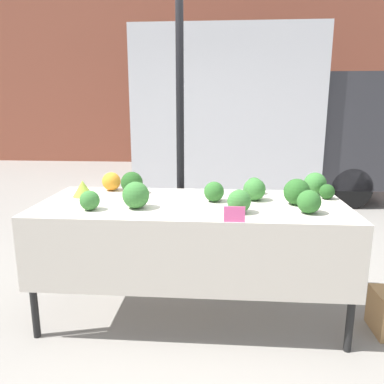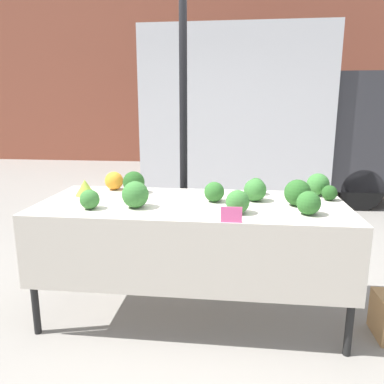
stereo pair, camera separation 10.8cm
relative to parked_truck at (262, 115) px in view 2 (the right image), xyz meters
The scene contains 19 objects.
ground_plane 4.34m from the parked_truck, 100.57° to the right, with size 40.00×40.00×0.00m, color gray.
building_facade 4.69m from the parked_truck, 99.83° to the left, with size 16.00×0.60×6.11m.
tent_pole 3.42m from the parked_truck, 105.44° to the right, with size 0.07×0.07×2.80m.
parked_truck is the anchor object (origin of this frame).
market_table 4.21m from the parked_truck, 100.39° to the right, with size 2.25×0.94×0.89m.
orange_cauliflower 3.97m from the parked_truck, 111.74° to the right, with size 0.15×0.15×0.15m.
romanesco_head 4.24m from the parked_truck, 112.66° to the right, with size 0.16×0.16×0.13m.
broccoli_head_0 3.96m from the parked_truck, 94.19° to the right, with size 0.17×0.17×0.17m.
broccoli_head_1 4.32m from the parked_truck, 95.60° to the right, with size 0.16×0.16×0.16m.
broccoli_head_2 3.88m from the parked_truck, 85.93° to the right, with size 0.12×0.12×0.12m.
broccoli_head_3 4.38m from the parked_truck, 105.01° to the right, with size 0.19×0.19×0.19m.
broccoli_head_4 3.72m from the parked_truck, 86.60° to the right, with size 0.18×0.18×0.18m.
broccoli_head_5 4.05m from the parked_truck, 98.43° to the right, with size 0.15×0.15×0.15m.
broccoli_head_6 4.27m from the parked_truck, 89.42° to the right, with size 0.16×0.16×0.16m.
broccoli_head_7 3.74m from the parked_truck, 94.16° to the right, with size 0.13×0.13×0.13m.
broccoli_head_8 4.05m from the parked_truck, 89.91° to the right, with size 0.19×0.19×0.19m.
broccoli_head_9 4.54m from the parked_truck, 108.53° to the right, with size 0.14×0.14×0.14m.
broccoli_head_10 3.99m from the parked_truck, 108.57° to the right, with size 0.18×0.18×0.18m.
price_sign 4.53m from the parked_truck, 95.81° to the right, with size 0.13×0.01×0.10m.
Camera 2 is at (0.31, -2.66, 1.59)m, focal length 35.00 mm.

